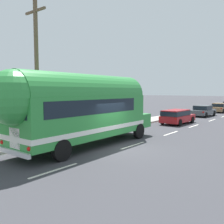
% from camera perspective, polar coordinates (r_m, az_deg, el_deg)
% --- Properties ---
extents(ground_plane, '(300.00, 300.00, 0.00)m').
position_cam_1_polar(ground_plane, '(13.50, 2.37, -8.65)').
color(ground_plane, '#38383D').
extents(lane_markings, '(4.11, 80.00, 0.01)m').
position_cam_1_polar(lane_markings, '(25.78, 13.96, -2.25)').
color(lane_markings, silver).
rests_on(lane_markings, ground).
extents(sidewalk_slab, '(2.12, 90.00, 0.15)m').
position_cam_1_polar(sidewalk_slab, '(24.44, 6.54, -2.36)').
color(sidewalk_slab, '#9E9B93').
rests_on(sidewalk_slab, ground).
extents(utility_pole, '(1.80, 0.24, 8.50)m').
position_cam_1_polar(utility_pole, '(14.91, -17.24, 9.54)').
color(utility_pole, brown).
rests_on(utility_pole, ground).
extents(painted_bus, '(2.67, 11.21, 4.12)m').
position_cam_1_polar(painted_bus, '(13.53, -7.41, 1.23)').
color(painted_bus, '#2D8C3D').
rests_on(painted_bus, ground).
extents(car_lead, '(2.03, 4.40, 1.37)m').
position_cam_1_polar(car_lead, '(24.24, 14.97, -0.85)').
color(car_lead, '#A5191E').
rests_on(car_lead, ground).
extents(car_second, '(2.11, 4.51, 1.37)m').
position_cam_1_polar(car_second, '(32.66, 20.54, 0.36)').
color(car_second, '#474C51').
rests_on(car_second, ground).
extents(car_third, '(1.98, 4.61, 1.37)m').
position_cam_1_polar(car_third, '(39.79, 23.91, 1.03)').
color(car_third, olive).
rests_on(car_third, ground).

